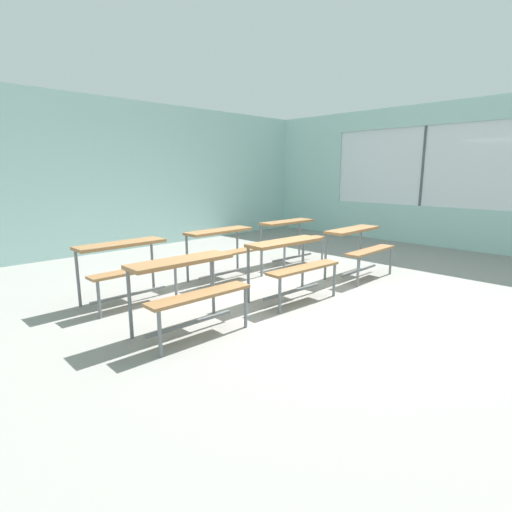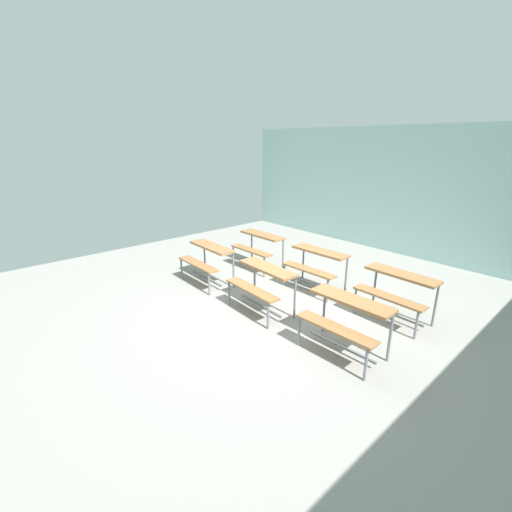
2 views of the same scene
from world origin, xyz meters
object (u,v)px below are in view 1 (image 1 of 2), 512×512
object	(u,v)px
desk_bench_r1c0	(126,258)
desk_bench_r1c2	(292,231)
desk_bench_r0c1	(291,256)
desk_bench_r0c0	(187,278)
desk_bench_r1c1	(224,242)
desk_bench_r0c2	(359,241)

from	to	relation	value
desk_bench_r1c0	desk_bench_r1c2	world-z (taller)	same
desk_bench_r0c1	desk_bench_r1c0	distance (m)	2.04
desk_bench_r0c0	desk_bench_r1c2	bearing A→B (deg)	24.19
desk_bench_r0c0	desk_bench_r1c1	size ratio (longest dim) A/B	1.00
desk_bench_r1c0	desk_bench_r1c2	xyz separation A→B (m)	(3.12, 0.02, 0.00)
desk_bench_r0c1	desk_bench_r1c1	world-z (taller)	same
desk_bench_r0c1	desk_bench_r0c2	world-z (taller)	same
desk_bench_r0c0	desk_bench_r1c2	xyz separation A→B (m)	(3.13, 1.33, 0.00)
desk_bench_r1c0	desk_bench_r0c1	bearing A→B (deg)	-41.01
desk_bench_r0c0	desk_bench_r1c1	xyz separation A→B (m)	(1.58, 1.33, 0.00)
desk_bench_r0c0	desk_bench_r1c1	world-z (taller)	same
desk_bench_r1c2	desk_bench_r1c0	bearing A→B (deg)	-178.13
desk_bench_r0c1	desk_bench_r1c0	bearing A→B (deg)	142.32
desk_bench_r0c1	desk_bench_r1c0	xyz separation A→B (m)	(-1.55, 1.32, 0.00)
desk_bench_r0c0	desk_bench_r0c2	distance (m)	3.13
desk_bench_r0c0	desk_bench_r1c0	size ratio (longest dim) A/B	1.01
desk_bench_r0c1	desk_bench_r1c0	size ratio (longest dim) A/B	1.02
desk_bench_r1c0	desk_bench_r1c2	size ratio (longest dim) A/B	0.99
desk_bench_r0c2	desk_bench_r1c2	bearing A→B (deg)	88.65
desk_bench_r0c2	desk_bench_r1c0	bearing A→B (deg)	155.66
desk_bench_r0c1	desk_bench_r1c0	world-z (taller)	same
desk_bench_r0c1	desk_bench_r1c1	bearing A→B (deg)	92.12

